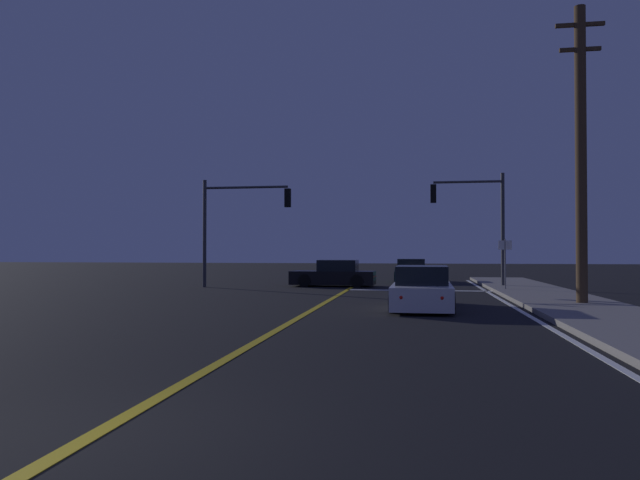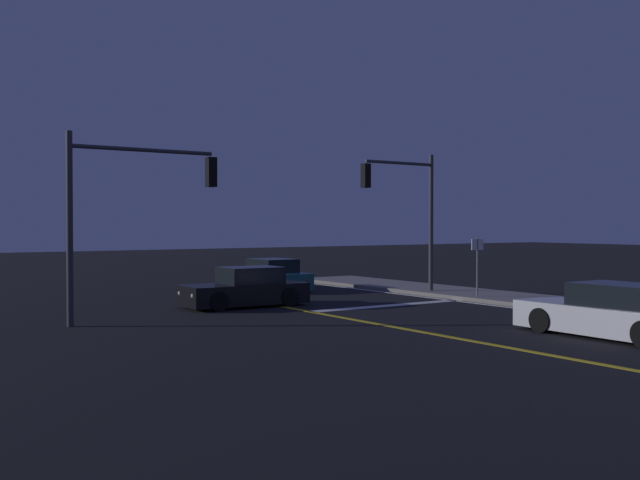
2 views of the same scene
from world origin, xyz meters
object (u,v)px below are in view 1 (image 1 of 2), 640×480
car_side_waiting_black (334,275)px  street_sign_corner (505,256)px  utility_pole_right (581,152)px  traffic_signal_near_right (476,212)px  car_parked_curb_teal (411,272)px  car_distant_tail_white (422,290)px  traffic_signal_far_left (237,214)px

car_side_waiting_black → street_sign_corner: (7.93, -3.06, 0.97)m
utility_pole_right → traffic_signal_near_right: bearing=103.9°
car_parked_curb_teal → car_distant_tail_white: bearing=-88.8°
traffic_signal_far_left → car_distant_tail_white: bearing=-46.8°
car_parked_curb_teal → car_side_waiting_black: 6.20m
car_side_waiting_black → car_parked_curb_teal: bearing=-37.0°
car_parked_curb_teal → traffic_signal_near_right: size_ratio=0.76×
car_side_waiting_black → utility_pole_right: (9.33, -9.77, 4.39)m
car_side_waiting_black → traffic_signal_far_left: bearing=110.8°
car_parked_curb_teal → traffic_signal_near_right: 6.79m
traffic_signal_near_right → street_sign_corner: size_ratio=2.41×
car_parked_curb_teal → traffic_signal_far_left: 11.08m
car_side_waiting_black → traffic_signal_far_left: traffic_signal_far_left is taller
car_distant_tail_white → street_sign_corner: size_ratio=2.07×
car_distant_tail_white → car_side_waiting_black: same height
car_side_waiting_black → traffic_signal_near_right: size_ratio=0.77×
traffic_signal_near_right → utility_pole_right: size_ratio=0.57×
car_distant_tail_white → car_side_waiting_black: 11.89m
traffic_signal_near_right → utility_pole_right: (2.36, -9.52, 1.28)m
utility_pole_right → street_sign_corner: (-1.40, 6.72, -3.41)m
car_side_waiting_black → utility_pole_right: bearing=-135.3°
traffic_signal_far_left → street_sign_corner: bearing=-6.4°
street_sign_corner → car_side_waiting_black: bearing=158.9°
car_distant_tail_white → street_sign_corner: street_sign_corner is taller
utility_pole_right → car_distant_tail_white: bearing=-165.3°
car_parked_curb_teal → car_side_waiting_black: bearing=-128.4°
car_side_waiting_black → traffic_signal_far_left: (-4.60, -1.66, 3.01)m
car_distant_tail_white → utility_pole_right: 6.82m
car_parked_curb_teal → traffic_signal_far_left: size_ratio=0.79×
car_parked_curb_teal → traffic_signal_far_left: (-8.42, -6.55, 3.01)m
traffic_signal_far_left → street_sign_corner: (12.53, -1.40, -2.04)m
car_distant_tail_white → car_parked_curb_teal: size_ratio=1.13×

